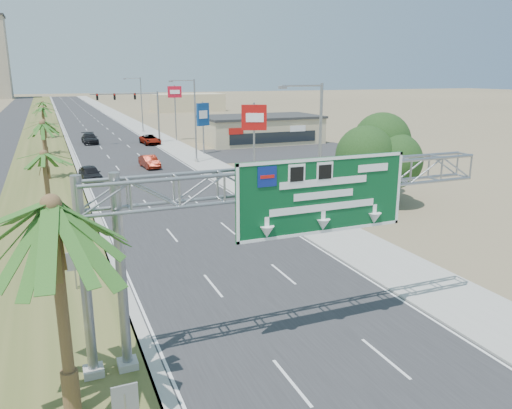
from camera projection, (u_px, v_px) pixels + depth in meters
The scene contains 28 objects.
road at pixel (91, 123), 110.30m from camera, with size 12.00×300.00×0.02m, color #28282B.
sidewalk_right at pixel (130, 122), 113.45m from camera, with size 4.00×300.00×0.10m, color #9E9B93.
median_grass at pixel (42, 125), 106.56m from camera, with size 7.00×300.00×0.12m, color #464F23.
opposing_road at pixel (6, 126), 103.97m from camera, with size 8.00×300.00×0.02m, color #28282B.
sign_gantry at pixel (282, 196), 19.02m from camera, with size 16.75×1.24×7.50m.
palm_near at pixel (51, 206), 14.04m from camera, with size 5.70×5.70×8.35m.
palm_row_b at pixel (44, 155), 35.88m from camera, with size 3.99×3.99×5.95m.
palm_row_c at pixel (42, 125), 49.97m from camera, with size 3.99×3.99×6.75m.
palm_row_d at pixel (43, 122), 66.36m from camera, with size 3.99×3.99×5.45m.
palm_row_e at pixel (42, 108), 83.15m from camera, with size 3.99×3.99×6.15m.
palm_row_f at pixel (42, 103), 105.57m from camera, with size 3.99×3.99×5.75m.
streetlight_near at pixel (317, 165), 33.26m from camera, with size 3.27×0.44×10.00m.
streetlight_mid at pixel (194, 124), 60.04m from camera, with size 3.27×0.44×10.00m.
streetlight_far at pixel (141, 107), 92.19m from camera, with size 3.27×0.44×10.00m.
signal_mast at pixel (145, 112), 77.05m from camera, with size 10.28×0.71×8.00m.
store_building at pixel (260, 130), 78.70m from camera, with size 18.00×10.00×4.00m, color #C8B687.
oak_near at pixel (377, 152), 39.74m from camera, with size 4.50×4.50×6.80m.
oak_far at pixel (377, 152), 44.61m from camera, with size 3.50×3.50×5.60m.
median_signback_a at pixel (125, 404), 14.17m from camera, with size 0.75×0.08×2.08m.
median_signback_b at pixel (74, 264), 24.62m from camera, with size 0.75×0.08×2.08m.
building_distant_right at pixel (187, 102), 147.63m from camera, with size 20.00×12.00×5.00m, color #C8B687.
car_left_lane at pixel (90, 174), 50.49m from camera, with size 1.86×4.63×1.58m, color black.
car_mid_lane at pixel (149, 162), 57.78m from camera, with size 1.52×4.36×1.44m, color #681509.
car_right_lane at pixel (150, 140), 77.27m from camera, with size 2.41×5.23×1.45m, color gray.
car_far at pixel (90, 139), 77.99m from camera, with size 2.23×5.49×1.59m, color black.
pole_sign_red_near at pixel (254, 122), 47.40m from camera, with size 2.34×1.18×7.97m.
pole_sign_blue at pixel (203, 116), 66.49m from camera, with size 1.95×1.09×7.06m.
pole_sign_red_far at pixel (175, 97), 79.91m from camera, with size 2.22×0.64×8.91m.
Camera 1 is at (-9.09, -6.75, 10.54)m, focal length 35.00 mm.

